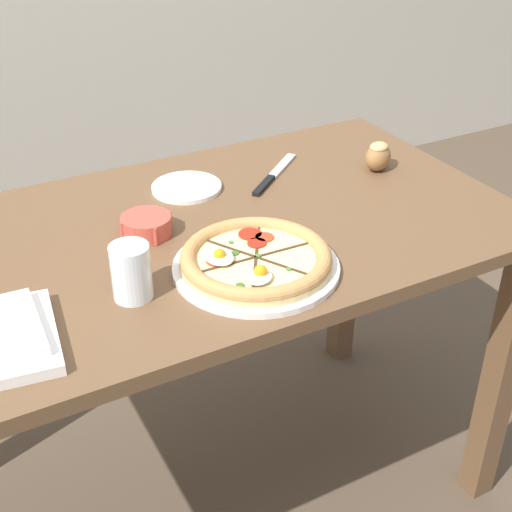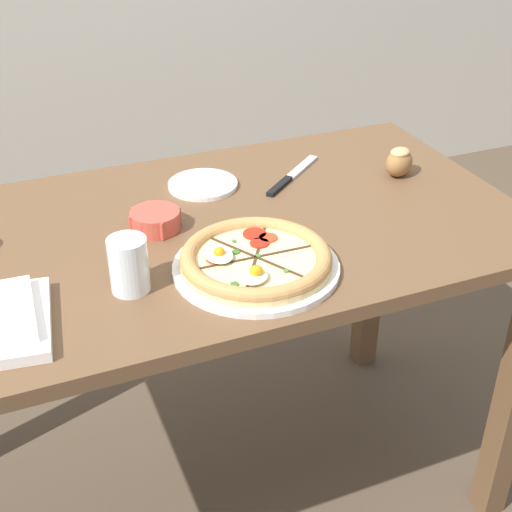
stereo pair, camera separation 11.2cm
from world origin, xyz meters
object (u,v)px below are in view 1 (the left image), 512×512
object	(u,v)px
bread_piece_near	(378,156)
knife_main	(274,174)
side_saucer	(187,187)
water_glass	(132,275)
pizza	(256,261)
dining_table	(190,281)
ramekin_bowl	(146,225)

from	to	relation	value
bread_piece_near	knife_main	xyz separation A→B (m)	(-0.23, 0.08, -0.03)
side_saucer	water_glass	bearing A→B (deg)	-126.02
pizza	side_saucer	bearing A→B (deg)	86.36
pizza	bread_piece_near	distance (m)	0.52
pizza	bread_piece_near	size ratio (longest dim) A/B	3.32
dining_table	pizza	xyz separation A→B (m)	(0.05, -0.19, 0.14)
water_glass	side_saucer	xyz separation A→B (m)	(0.25, 0.34, -0.04)
knife_main	side_saucer	world-z (taller)	same
dining_table	pizza	size ratio (longest dim) A/B	4.45
ramekin_bowl	bread_piece_near	distance (m)	0.58
side_saucer	knife_main	bearing A→B (deg)	-8.69
bread_piece_near	side_saucer	size ratio (longest dim) A/B	0.59
bread_piece_near	ramekin_bowl	bearing A→B (deg)	-176.87
knife_main	water_glass	size ratio (longest dim) A/B	1.93
pizza	bread_piece_near	world-z (taller)	bread_piece_near
dining_table	knife_main	bearing A→B (deg)	27.53
bread_piece_near	knife_main	world-z (taller)	bread_piece_near
pizza	bread_piece_near	bearing A→B (deg)	28.70
water_glass	knife_main	bearing A→B (deg)	34.29
water_glass	side_saucer	size ratio (longest dim) A/B	0.64
bread_piece_near	pizza	bearing A→B (deg)	-151.30
knife_main	side_saucer	bearing A→B (deg)	131.77
bread_piece_near	side_saucer	distance (m)	0.45
dining_table	ramekin_bowl	world-z (taller)	ramekin_bowl
dining_table	water_glass	distance (m)	0.28
knife_main	side_saucer	size ratio (longest dim) A/B	1.24
dining_table	knife_main	world-z (taller)	knife_main
dining_table	ramekin_bowl	xyz separation A→B (m)	(-0.07, 0.03, 0.14)
bread_piece_near	side_saucer	xyz separation A→B (m)	(-0.43, 0.11, -0.03)
water_glass	ramekin_bowl	bearing A→B (deg)	63.05
ramekin_bowl	side_saucer	bearing A→B (deg)	44.62
dining_table	bread_piece_near	bearing A→B (deg)	6.98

